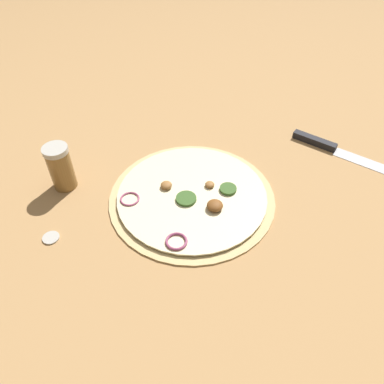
# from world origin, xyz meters

# --- Properties ---
(ground_plane) EXTENTS (3.00, 3.00, 0.00)m
(ground_plane) POSITION_xyz_m (0.00, 0.00, 0.00)
(ground_plane) COLOR tan
(pizza) EXTENTS (0.37, 0.37, 0.03)m
(pizza) POSITION_xyz_m (0.00, -0.00, 0.01)
(pizza) COLOR #D6B77A
(pizza) RESTS_ON ground_plane
(knife) EXTENTS (0.31, 0.17, 0.02)m
(knife) POSITION_xyz_m (0.33, 0.23, 0.01)
(knife) COLOR silver
(knife) RESTS_ON ground_plane
(spice_jar) EXTENTS (0.06, 0.06, 0.11)m
(spice_jar) POSITION_xyz_m (-0.30, -0.01, 0.06)
(spice_jar) COLOR olive
(spice_jar) RESTS_ON ground_plane
(loose_cap) EXTENTS (0.03, 0.03, 0.01)m
(loose_cap) POSITION_xyz_m (-0.27, -0.16, 0.00)
(loose_cap) COLOR beige
(loose_cap) RESTS_ON ground_plane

